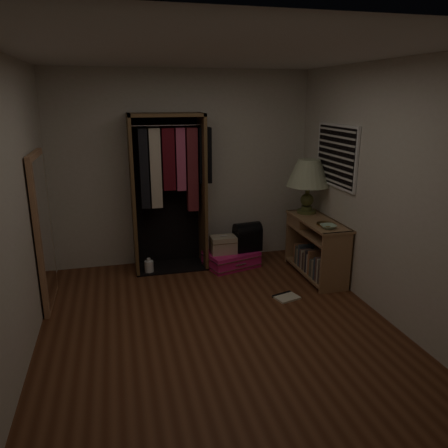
{
  "coord_description": "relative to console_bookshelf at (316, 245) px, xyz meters",
  "views": [
    {
      "loc": [
        -0.91,
        -3.84,
        2.25
      ],
      "look_at": [
        0.3,
        0.95,
        0.8
      ],
      "focal_mm": 35.0,
      "sensor_mm": 36.0,
      "label": 1
    }
  ],
  "objects": [
    {
      "name": "floor_mirror",
      "position": [
        -3.24,
        -0.03,
        0.45
      ],
      "size": [
        0.06,
        0.8,
        1.7
      ],
      "color": "tan",
      "rests_on": "ground"
    },
    {
      "name": "ceramic_bowl",
      "position": [
        -0.05,
        -0.39,
        0.37
      ],
      "size": [
        0.19,
        0.19,
        0.05
      ],
      "primitive_type": "imported",
      "rotation": [
        0.0,
        0.0,
        -0.02
      ],
      "color": "#A4C5A8",
      "rests_on": "console_bookshelf"
    },
    {
      "name": "table_lamp",
      "position": [
        0.0,
        0.33,
        0.87
      ],
      "size": [
        0.71,
        0.71,
        0.71
      ],
      "rotation": [
        0.0,
        0.0,
        -0.28
      ],
      "color": "#4B5228",
      "rests_on": "console_bookshelf"
    },
    {
      "name": "console_bookshelf",
      "position": [
        0.0,
        0.0,
        0.0
      ],
      "size": [
        0.42,
        1.12,
        0.75
      ],
      "color": "#9A6F4A",
      "rests_on": "ground"
    },
    {
      "name": "black_bag",
      "position": [
        -0.75,
        0.56,
        0.01
      ],
      "size": [
        0.39,
        0.28,
        0.39
      ],
      "rotation": [
        0.0,
        0.0,
        0.13
      ],
      "color": "black",
      "rests_on": "pink_suitcase"
    },
    {
      "name": "room_walls",
      "position": [
        -1.46,
        -0.98,
        1.1
      ],
      "size": [
        3.52,
        4.02,
        2.6
      ],
      "color": "beige",
      "rests_on": "ground"
    },
    {
      "name": "white_jug",
      "position": [
        -2.1,
        0.57,
        -0.31
      ],
      "size": [
        0.13,
        0.13,
        0.21
      ],
      "rotation": [
        0.0,
        0.0,
        0.07
      ],
      "color": "white",
      "rests_on": "ground"
    },
    {
      "name": "floor_book",
      "position": [
        -0.62,
        -0.56,
        -0.39
      ],
      "size": [
        0.32,
        0.28,
        0.02
      ],
      "rotation": [
        0.0,
        0.0,
        0.29
      ],
      "color": "beige",
      "rests_on": "ground"
    },
    {
      "name": "brass_tray",
      "position": [
        0.0,
        -0.24,
        0.36
      ],
      "size": [
        0.24,
        0.24,
        0.01
      ],
      "rotation": [
        0.0,
        0.0,
        0.02
      ],
      "color": "olive",
      "rests_on": "console_bookshelf"
    },
    {
      "name": "train_case",
      "position": [
        -1.1,
        0.52,
        -0.07
      ],
      "size": [
        0.35,
        0.24,
        0.25
      ],
      "rotation": [
        0.0,
        0.0,
        0.01
      ],
      "color": "tan",
      "rests_on": "pink_suitcase"
    },
    {
      "name": "ground",
      "position": [
        -1.54,
        -1.03,
        -0.4
      ],
      "size": [
        4.0,
        4.0,
        0.0
      ],
      "primitive_type": "plane",
      "color": "#562C18",
      "rests_on": "ground"
    },
    {
      "name": "open_wardrobe",
      "position": [
        -1.75,
        0.74,
        0.81
      ],
      "size": [
        1.04,
        0.5,
        2.05
      ],
      "color": "brown",
      "rests_on": "ground"
    },
    {
      "name": "pink_suitcase",
      "position": [
        -0.98,
        0.55,
        -0.29
      ],
      "size": [
        0.8,
        0.67,
        0.21
      ],
      "rotation": [
        0.0,
        0.0,
        0.28
      ],
      "color": "#E21B72",
      "rests_on": "ground"
    }
  ]
}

